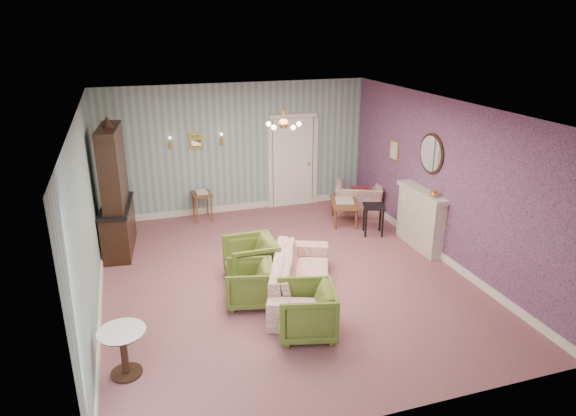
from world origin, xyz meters
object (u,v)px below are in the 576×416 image
object	(u,v)px
sofa_chintz	(301,270)
dresser	(114,187)
fireplace	(420,219)
wingback_chair	(359,193)
side_table_black	(373,220)
olive_chair_b	(249,282)
pedestal_table	(124,353)
coffee_table	(344,211)
olive_chair_c	(251,258)
olive_chair_a	(306,309)

from	to	relation	value
sofa_chintz	dresser	xyz separation A→B (m)	(-2.72, 2.70, 0.82)
fireplace	wingback_chair	bearing A→B (deg)	97.88
fireplace	side_table_black	xyz separation A→B (m)	(-0.56, 0.83, -0.26)
olive_chair_b	sofa_chintz	bearing A→B (deg)	102.24
olive_chair_b	wingback_chair	world-z (taller)	wingback_chair
sofa_chintz	olive_chair_b	bearing A→B (deg)	110.74
wingback_chair	dresser	distance (m)	5.30
olive_chair_b	pedestal_table	size ratio (longest dim) A/B	1.14
fireplace	pedestal_table	size ratio (longest dim) A/B	2.19
olive_chair_b	side_table_black	bearing A→B (deg)	134.93
coffee_table	side_table_black	size ratio (longest dim) A/B	1.55
wingback_chair	fireplace	size ratio (longest dim) A/B	0.74
olive_chair_b	fireplace	bearing A→B (deg)	119.56
olive_chair_b	wingback_chair	distance (m)	4.61
olive_chair_b	olive_chair_c	size ratio (longest dim) A/B	0.88
olive_chair_b	coffee_table	distance (m)	3.88
dresser	side_table_black	bearing A→B (deg)	-2.88
olive_chair_b	coffee_table	size ratio (longest dim) A/B	0.74
sofa_chintz	wingback_chair	bearing A→B (deg)	-16.30
dresser	fireplace	size ratio (longest dim) A/B	1.80
olive_chair_b	fireplace	xyz separation A→B (m)	(3.63, 1.06, 0.22)
wingback_chair	coffee_table	distance (m)	0.76
sofa_chintz	fireplace	bearing A→B (deg)	-47.09
side_table_black	pedestal_table	world-z (taller)	pedestal_table
olive_chair_b	dresser	xyz separation A→B (m)	(-1.88, 2.69, 0.90)
olive_chair_b	pedestal_table	xyz separation A→B (m)	(-1.88, -1.21, -0.05)
olive_chair_c	wingback_chair	xyz separation A→B (m)	(3.14, 2.45, 0.04)
olive_chair_a	fireplace	distance (m)	3.75
olive_chair_a	olive_chair_b	xyz separation A→B (m)	(-0.55, 1.07, -0.04)
pedestal_table	olive_chair_b	bearing A→B (deg)	32.74
olive_chair_a	olive_chair_b	distance (m)	1.20
olive_chair_c	fireplace	distance (m)	3.45
sofa_chintz	wingback_chair	world-z (taller)	wingback_chair
dresser	fireplace	xyz separation A→B (m)	(5.51, -1.63, -0.68)
olive_chair_c	pedestal_table	world-z (taller)	olive_chair_c
olive_chair_b	dresser	world-z (taller)	dresser
sofa_chintz	pedestal_table	distance (m)	2.97
wingback_chair	olive_chair_c	bearing A→B (deg)	62.52
fireplace	olive_chair_a	bearing A→B (deg)	-145.37
wingback_chair	coffee_table	world-z (taller)	wingback_chair
olive_chair_a	olive_chair_c	world-z (taller)	olive_chair_c
sofa_chintz	wingback_chair	xyz separation A→B (m)	(2.50, 3.19, 0.01)
pedestal_table	fireplace	bearing A→B (deg)	22.38
wingback_chair	sofa_chintz	bearing A→B (deg)	76.41
olive_chair_a	wingback_chair	bearing A→B (deg)	160.82
olive_chair_b	side_table_black	size ratio (longest dim) A/B	1.16
sofa_chintz	dresser	world-z (taller)	dresser
side_table_black	dresser	bearing A→B (deg)	170.89
fireplace	pedestal_table	bearing A→B (deg)	-157.62
olive_chair_a	dresser	size ratio (longest dim) A/B	0.32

